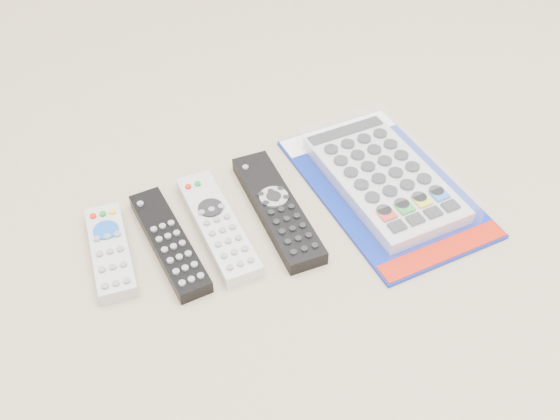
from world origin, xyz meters
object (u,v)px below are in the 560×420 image
remote_slim_black (169,242)px  jumbo_remote_packaged (384,177)px  remote_small_grey (110,251)px  remote_large_black (277,208)px  remote_silver_dvd (218,225)px

remote_slim_black → jumbo_remote_packaged: (0.32, -0.04, 0.01)m
remote_small_grey → jumbo_remote_packaged: size_ratio=0.50×
remote_small_grey → remote_large_black: (0.23, -0.03, 0.00)m
remote_large_black → jumbo_remote_packaged: bearing=-1.8°
remote_silver_dvd → remote_small_grey: bearing=174.2°
remote_silver_dvd → remote_large_black: (0.09, -0.01, 0.00)m
remote_small_grey → remote_silver_dvd: (0.14, -0.02, -0.00)m
remote_slim_black → remote_silver_dvd: 0.07m
remote_slim_black → remote_large_black: (0.15, -0.01, 0.00)m
remote_small_grey → remote_large_black: bearing=1.4°
remote_slim_black → jumbo_remote_packaged: jumbo_remote_packaged is taller
remote_silver_dvd → remote_large_black: same height
remote_silver_dvd → remote_large_black: size_ratio=0.91×
remote_large_black → remote_slim_black: bearing=-179.0°
remote_small_grey → jumbo_remote_packaged: (0.39, -0.06, 0.01)m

